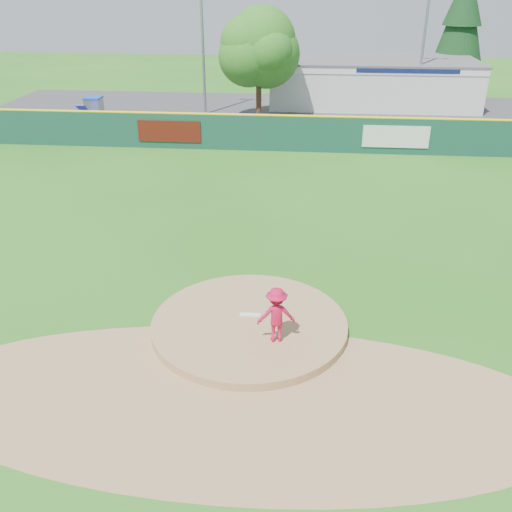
# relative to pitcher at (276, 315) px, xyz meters

# --- Properties ---
(ground) EXTENTS (120.00, 120.00, 0.00)m
(ground) POSITION_rel_pitcher_xyz_m (-0.80, 0.83, -1.02)
(ground) COLOR #286B19
(ground) RESTS_ON ground
(pitchers_mound) EXTENTS (5.50, 5.50, 0.50)m
(pitchers_mound) POSITION_rel_pitcher_xyz_m (-0.80, 0.83, -1.02)
(pitchers_mound) COLOR #9E774C
(pitchers_mound) RESTS_ON ground
(pitching_rubber) EXTENTS (0.60, 0.15, 0.04)m
(pitching_rubber) POSITION_rel_pitcher_xyz_m (-0.80, 1.13, -0.75)
(pitching_rubber) COLOR white
(pitching_rubber) RESTS_ON pitchers_mound
(infield_dirt_arc) EXTENTS (15.40, 15.40, 0.01)m
(infield_dirt_arc) POSITION_rel_pitcher_xyz_m (-0.80, -2.17, -1.02)
(infield_dirt_arc) COLOR #9E774C
(infield_dirt_arc) RESTS_ON ground
(parking_lot) EXTENTS (44.00, 16.00, 0.02)m
(parking_lot) POSITION_rel_pitcher_xyz_m (-0.80, 27.83, -1.01)
(parking_lot) COLOR #38383A
(parking_lot) RESTS_ON ground
(pitcher) EXTENTS (1.09, 0.75, 1.55)m
(pitcher) POSITION_rel_pitcher_xyz_m (0.00, 0.00, 0.00)
(pitcher) COLOR #C0103A
(pitcher) RESTS_ON pitchers_mound
(van) EXTENTS (4.82, 3.00, 1.24)m
(van) POSITION_rel_pitcher_xyz_m (0.28, 22.29, -0.38)
(van) COLOR silver
(van) RESTS_ON parking_lot
(pool_building_grp) EXTENTS (15.20, 8.20, 3.31)m
(pool_building_grp) POSITION_rel_pitcher_xyz_m (5.20, 32.83, 0.64)
(pool_building_grp) COLOR silver
(pool_building_grp) RESTS_ON ground
(fence_banners) EXTENTS (16.21, 0.04, 1.20)m
(fence_banners) POSITION_rel_pitcher_xyz_m (-0.94, 18.75, -0.02)
(fence_banners) COLOR #50140B
(fence_banners) RESTS_ON ground
(playground_slide) EXTENTS (1.06, 3.00, 1.65)m
(playground_slide) POSITION_rel_pitcher_xyz_m (-13.77, 24.66, -0.19)
(playground_slide) COLOR blue
(playground_slide) RESTS_ON ground
(outfield_fence) EXTENTS (40.00, 0.14, 2.07)m
(outfield_fence) POSITION_rel_pitcher_xyz_m (-0.80, 18.83, 0.07)
(outfield_fence) COLOR #133F31
(outfield_fence) RESTS_ON ground
(deciduous_tree) EXTENTS (5.60, 5.60, 7.36)m
(deciduous_tree) POSITION_rel_pitcher_xyz_m (-2.80, 25.83, 3.53)
(deciduous_tree) COLOR #382314
(deciduous_tree) RESTS_ON ground
(conifer_tree) EXTENTS (4.40, 4.40, 9.50)m
(conifer_tree) POSITION_rel_pitcher_xyz_m (12.20, 36.83, 4.52)
(conifer_tree) COLOR #382314
(conifer_tree) RESTS_ON ground
(light_pole_left) EXTENTS (1.75, 0.25, 11.00)m
(light_pole_left) POSITION_rel_pitcher_xyz_m (-6.80, 27.83, 5.03)
(light_pole_left) COLOR gray
(light_pole_left) RESTS_ON ground
(light_pole_right) EXTENTS (1.75, 0.25, 10.00)m
(light_pole_right) POSITION_rel_pitcher_xyz_m (8.20, 29.83, 4.52)
(light_pole_right) COLOR gray
(light_pole_right) RESTS_ON ground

